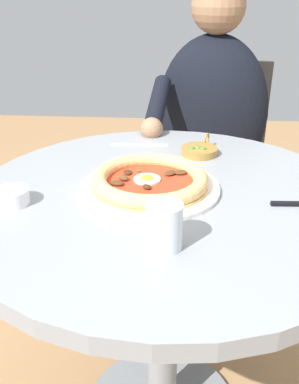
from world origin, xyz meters
TOP-DOWN VIEW (x-y plane):
  - dining_table at (0.00, 0.00)m, footprint 0.89×0.89m
  - pizza_on_plate at (0.04, -0.01)m, footprint 0.31×0.31m
  - water_glass at (-0.01, 0.21)m, footprint 0.07×0.07m
  - ramekin_capers at (0.32, 0.07)m, footprint 0.07×0.07m
  - olive_pan at (-0.08, -0.24)m, footprint 0.10×0.12m
  - fork_utensil at (0.09, -0.30)m, footprint 0.17×0.02m
  - diner_person at (-0.14, -0.67)m, footprint 0.45×0.48m
  - cafe_chair_diner at (-0.17, -0.81)m, footprint 0.51×0.51m

SIDE VIEW (x-z plane):
  - diner_person at x=-0.14m, z-range -0.06..1.10m
  - cafe_chair_diner at x=-0.17m, z-range 0.09..0.96m
  - dining_table at x=0.00m, z-range 0.23..0.95m
  - fork_utensil at x=0.09m, z-range 0.72..0.72m
  - olive_pan at x=-0.08m, z-range 0.71..0.75m
  - ramekin_capers at x=0.32m, z-range 0.72..0.76m
  - pizza_on_plate at x=0.04m, z-range 0.72..0.76m
  - water_glass at x=-0.01m, z-range 0.72..0.80m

